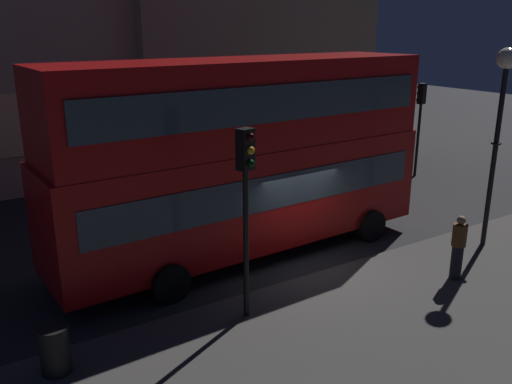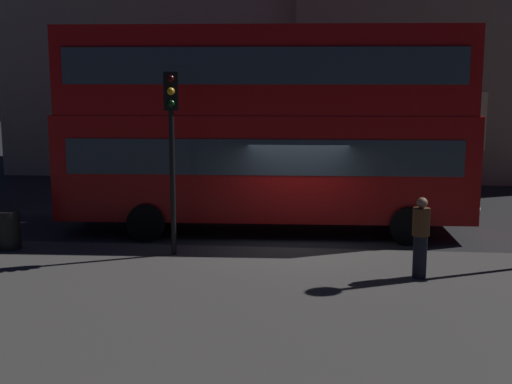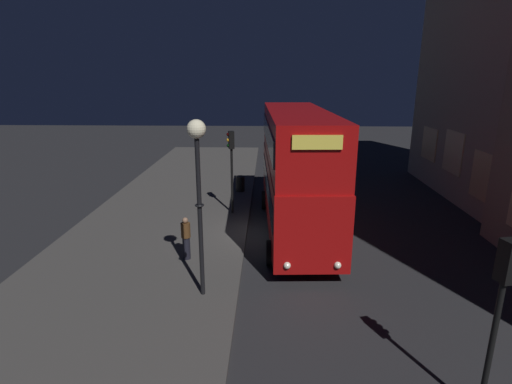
{
  "view_description": "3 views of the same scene",
  "coord_description": "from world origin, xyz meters",
  "px_view_note": "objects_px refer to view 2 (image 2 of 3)",
  "views": [
    {
      "loc": [
        -8.27,
        -10.55,
        6.23
      ],
      "look_at": [
        -1.47,
        0.17,
        2.3
      ],
      "focal_mm": 37.76,
      "sensor_mm": 36.0,
      "label": 1
    },
    {
      "loc": [
        0.59,
        -16.55,
        4.29
      ],
      "look_at": [
        -1.08,
        0.44,
        1.27
      ],
      "focal_mm": 47.9,
      "sensor_mm": 36.0,
      "label": 2
    },
    {
      "loc": [
        16.67,
        0.27,
        6.92
      ],
      "look_at": [
        -2.07,
        -0.29,
        1.45
      ],
      "focal_mm": 28.3,
      "sensor_mm": 36.0,
      "label": 3
    }
  ],
  "objects_px": {
    "pedestrian": "(421,237)",
    "litter_bin": "(9,230)",
    "traffic_light_near_kerb": "(171,125)",
    "double_decker_bus": "(265,120)"
  },
  "relations": [
    {
      "from": "double_decker_bus",
      "to": "traffic_light_near_kerb",
      "type": "bearing_deg",
      "value": -123.18
    },
    {
      "from": "traffic_light_near_kerb",
      "to": "pedestrian",
      "type": "bearing_deg",
      "value": -27.67
    },
    {
      "from": "litter_bin",
      "to": "traffic_light_near_kerb",
      "type": "bearing_deg",
      "value": -2.07
    },
    {
      "from": "double_decker_bus",
      "to": "litter_bin",
      "type": "relative_size",
      "value": 12.0
    },
    {
      "from": "traffic_light_near_kerb",
      "to": "pedestrian",
      "type": "relative_size",
      "value": 2.49
    },
    {
      "from": "double_decker_bus",
      "to": "pedestrian",
      "type": "distance_m",
      "value": 5.98
    },
    {
      "from": "double_decker_bus",
      "to": "traffic_light_near_kerb",
      "type": "height_order",
      "value": "double_decker_bus"
    },
    {
      "from": "pedestrian",
      "to": "litter_bin",
      "type": "bearing_deg",
      "value": 22.92
    },
    {
      "from": "litter_bin",
      "to": "double_decker_bus",
      "type": "bearing_deg",
      "value": 26.64
    },
    {
      "from": "pedestrian",
      "to": "litter_bin",
      "type": "relative_size",
      "value": 1.82
    }
  ]
}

